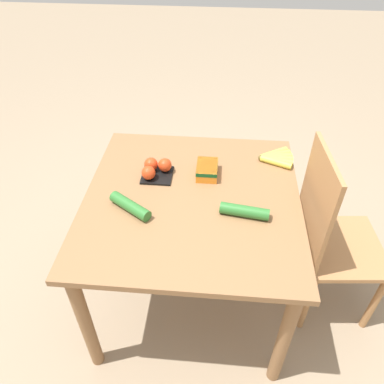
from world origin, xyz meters
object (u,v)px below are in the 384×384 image
Objects in this scene: carrot_bag at (207,169)px; tomato_pack at (155,169)px; cucumber_far at (130,206)px; banana_bunch at (275,158)px; cucumber_near at (244,211)px; chair at (330,238)px.

tomato_pack is at bearing -84.98° from carrot_bag.
banana_bunch is at bearing 123.07° from cucumber_far.
banana_bunch is 0.82× the size of cucumber_near.
cucumber_far is (0.28, -0.32, -0.01)m from carrot_bag.
banana_bunch is 1.24× the size of carrot_bag.
cucumber_near is (0.12, -0.44, 0.26)m from chair.
chair is 6.68× the size of tomato_pack.
tomato_pack reaches higher than cucumber_far.
chair reaches higher than cucumber_near.
cucumber_far is at bearing -48.39° from carrot_bag.
cucumber_near is (0.42, -0.17, 0.01)m from banana_bunch.
tomato_pack is 1.04× the size of carrot_bag.
banana_bunch is (-0.30, -0.27, 0.25)m from chair.
cucumber_far reaches higher than banana_bunch.
cucumber_near and cucumber_far have the same top height.
chair is at bearing 97.93° from cucumber_far.
chair is at bearing 42.30° from banana_bunch.
banana_bunch is 0.45m from cucumber_near.
chair is at bearing 76.07° from carrot_bag.
cucumber_near is 1.06× the size of cucumber_far.
tomato_pack is at bearing 165.27° from cucumber_far.
carrot_bag is 0.43m from cucumber_far.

